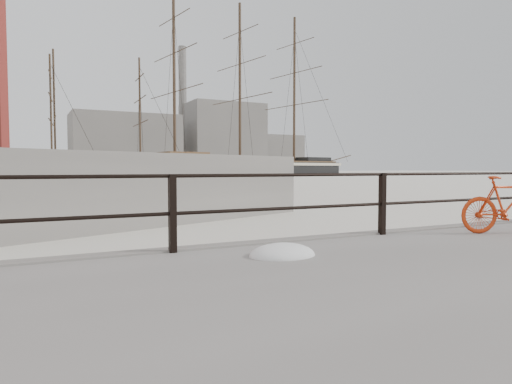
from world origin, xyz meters
name	(u,v)px	position (x,y,z in m)	size (l,w,h in m)	color
ground	(509,239)	(0.00, 0.00, 0.00)	(400.00, 400.00, 0.00)	white
bicycle	(508,205)	(-1.57, -1.01, 0.83)	(1.58, 0.24, 0.95)	red
barque_black	(240,175)	(32.27, 81.70, 0.00)	(66.56, 21.78, 37.20)	black
schooner_mid	(100,176)	(3.30, 77.64, 0.00)	(31.05, 13.13, 22.14)	silver
schooner_left	(9,178)	(-10.49, 69.84, 0.00)	(25.44, 11.56, 19.22)	beige
industrial_west	(125,144)	(20.00, 140.00, 9.00)	(32.00, 18.00, 18.00)	gray
industrial_mid	(222,138)	(55.00, 145.00, 12.00)	(26.00, 20.00, 24.00)	gray
industrial_east	(272,154)	(78.00, 150.00, 7.00)	(20.00, 16.00, 14.00)	gray
smokestack	(183,110)	(42.00, 150.00, 22.00)	(2.80, 2.80, 44.00)	gray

